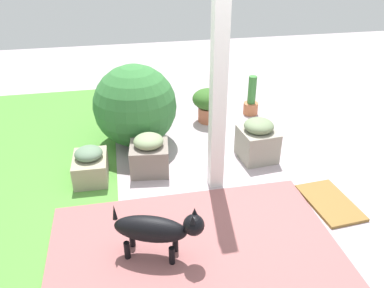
# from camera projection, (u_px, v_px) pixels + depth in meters

# --- Properties ---
(ground_plane) EXTENTS (12.00, 12.00, 0.00)m
(ground_plane) POSITION_uv_depth(u_px,v_px,m) (219.00, 195.00, 3.87)
(ground_plane) COLOR #A6979E
(brick_path) EXTENTS (1.80, 2.40, 0.02)m
(brick_path) POSITION_uv_depth(u_px,v_px,m) (198.00, 261.00, 3.10)
(brick_path) COLOR #915656
(brick_path) RESTS_ON ground
(porch_pillar) EXTENTS (0.14, 0.14, 2.29)m
(porch_pillar) POSITION_uv_depth(u_px,v_px,m) (219.00, 80.00, 3.48)
(porch_pillar) COLOR white
(porch_pillar) RESTS_ON ground
(stone_planter_nearest) EXTENTS (0.45, 0.43, 0.49)m
(stone_planter_nearest) POSITION_uv_depth(u_px,v_px,m) (258.00, 140.00, 4.39)
(stone_planter_nearest) COLOR gray
(stone_planter_nearest) RESTS_ON ground
(stone_planter_mid) EXTENTS (0.44, 0.45, 0.44)m
(stone_planter_mid) POSITION_uv_depth(u_px,v_px,m) (149.00, 154.00, 4.16)
(stone_planter_mid) COLOR slate
(stone_planter_mid) RESTS_ON ground
(stone_planter_far) EXTENTS (0.48, 0.36, 0.38)m
(stone_planter_far) POSITION_uv_depth(u_px,v_px,m) (90.00, 165.00, 4.05)
(stone_planter_far) COLOR gray
(stone_planter_far) RESTS_ON ground
(round_shrub) EXTENTS (0.99, 0.99, 0.99)m
(round_shrub) POSITION_uv_depth(u_px,v_px,m) (135.00, 106.00, 4.58)
(round_shrub) COLOR #316E34
(round_shrub) RESTS_ON ground
(terracotta_pot_broad) EXTENTS (0.44, 0.44, 0.46)m
(terracotta_pot_broad) POSITION_uv_depth(u_px,v_px,m) (209.00, 103.00, 5.22)
(terracotta_pot_broad) COLOR #B76246
(terracotta_pot_broad) RESTS_ON ground
(terracotta_pot_tall) EXTENTS (0.21, 0.21, 0.56)m
(terracotta_pot_tall) POSITION_uv_depth(u_px,v_px,m) (251.00, 101.00, 5.46)
(terracotta_pot_tall) COLOR #B96943
(terracotta_pot_tall) RESTS_ON ground
(dog) EXTENTS (0.40, 0.72, 0.50)m
(dog) POSITION_uv_depth(u_px,v_px,m) (157.00, 229.00, 3.01)
(dog) COLOR black
(dog) RESTS_ON ground
(doormat) EXTENTS (0.69, 0.45, 0.03)m
(doormat) POSITION_uv_depth(u_px,v_px,m) (330.00, 202.00, 3.74)
(doormat) COLOR brown
(doormat) RESTS_ON ground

